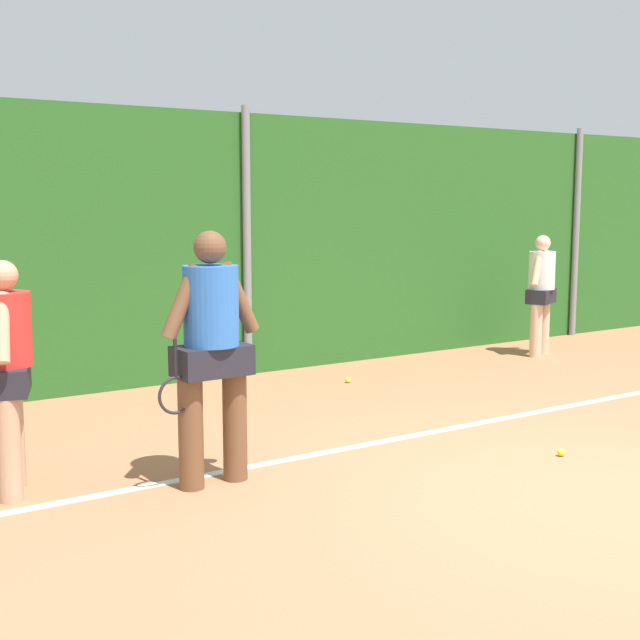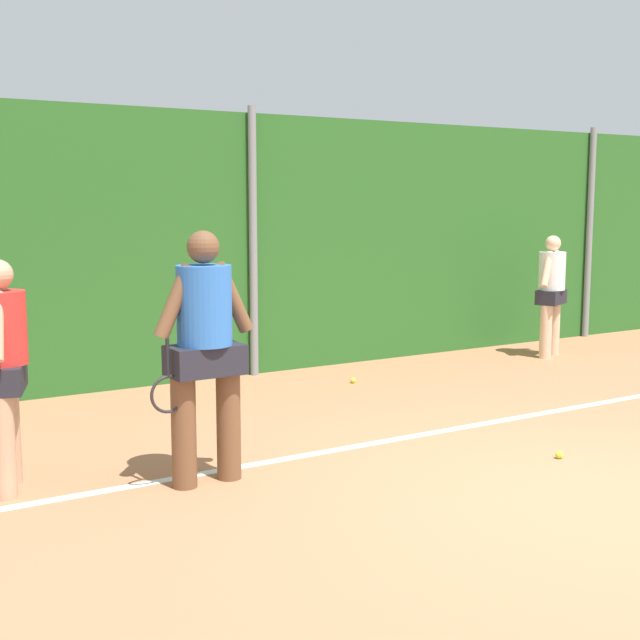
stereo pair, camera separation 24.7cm
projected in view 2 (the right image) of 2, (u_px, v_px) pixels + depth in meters
ground_plane at (443, 446)px, 7.43m from camera, size 31.20×31.20×0.00m
hedge_fence_backdrop at (247, 246)px, 10.43m from camera, size 20.28×0.25×3.16m
fence_post_center at (253, 243)px, 10.27m from camera, size 0.10×0.10×3.24m
fence_post_right at (589, 234)px, 13.28m from camera, size 0.10×0.10×3.24m
court_baseline_paint at (416, 436)px, 7.76m from camera, size 14.82×0.10×0.01m
player_foreground_near at (205, 344)px, 6.33m from camera, size 0.86×0.41×1.91m
player_midcourt at (2, 363)px, 6.18m from camera, size 0.43×0.78×1.71m
player_backcourt_far at (551, 289)px, 11.62m from camera, size 0.65×0.46×1.66m
tennis_ball_1 at (559, 455)px, 7.07m from camera, size 0.07×0.07×0.07m
tennis_ball_2 at (353, 380)px, 10.01m from camera, size 0.07×0.07×0.07m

